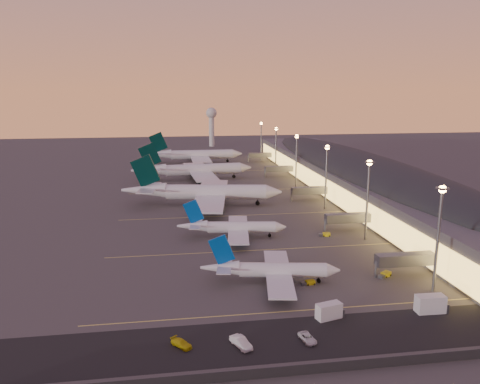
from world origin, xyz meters
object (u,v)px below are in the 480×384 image
airliner_wide_far (194,155)px  service_van_c (308,338)px  radar_tower (212,120)px  catering_truck_a (330,311)px  baggage_tug_c (325,235)px  airliner_wide_near (202,192)px  service_van_a (241,342)px  airliner_narrow_south (270,270)px  airliner_wide_mid (193,170)px  catering_truck_b (432,304)px  airliner_narrow_north (232,227)px  baggage_tug_a (308,283)px  baggage_tug_b (385,275)px  service_van_b (181,343)px

airliner_wide_far → service_van_c: (9.86, -226.93, -4.67)m
radar_tower → catering_truck_a: size_ratio=5.11×
airliner_wide_far → baggage_tug_c: size_ratio=16.59×
airliner_wide_near → service_van_a: airliner_wide_near is taller
airliner_narrow_south → service_van_c: airliner_narrow_south is taller
service_van_a → service_van_c: bearing=-24.7°
airliner_wide_mid → baggage_tug_c: airliner_wide_mid is taller
airliner_narrow_south → catering_truck_a: size_ratio=5.49×
airliner_wide_near → catering_truck_b: (42.43, -103.48, -3.70)m
airliner_narrow_north → baggage_tug_a: (13.75, -40.59, -2.82)m
airliner_wide_near → baggage_tug_b: bearing=-55.0°
service_van_a → service_van_b: 11.20m
baggage_tug_c → catering_truck_a: (-17.31, -54.62, 1.07)m
radar_tower → service_van_c: radar_tower is taller
airliner_wide_mid → service_van_a: bearing=-94.4°
airliner_narrow_south → airliner_wide_far: size_ratio=0.54×
airliner_wide_mid → airliner_wide_far: (3.34, 58.69, 0.03)m
airliner_narrow_south → service_van_b: (-22.85, -26.99, -2.55)m
catering_truck_a → service_van_a: bearing=-172.4°
airliner_narrow_south → baggage_tug_c: (25.82, 34.32, -2.72)m
airliner_wide_far → baggage_tug_c: bearing=-78.5°
catering_truck_a → airliner_wide_near: bearing=86.1°
service_van_a → service_van_b: service_van_a is taller
airliner_narrow_south → airliner_wide_near: (-11.22, 82.57, 2.27)m
airliner_wide_mid → baggage_tug_c: size_ratio=16.55×
airliner_wide_far → radar_tower: 94.29m
airliner_narrow_south → airliner_wide_mid: 140.18m
airliner_narrow_north → catering_truck_b: (35.91, -58.69, -1.50)m
service_van_a → service_van_b: size_ratio=1.17×
baggage_tug_a → baggage_tug_b: baggage_tug_b is taller
catering_truck_b → service_van_b: (-54.06, -6.08, -1.12)m
airliner_narrow_north → baggage_tug_c: airliner_narrow_north is taller
airliner_narrow_north → baggage_tug_c: (30.51, -3.46, -2.79)m
airliner_wide_mid → radar_tower: 152.06m
airliner_narrow_north → radar_tower: size_ratio=1.10×
airliner_wide_mid → baggage_tug_b: bearing=-77.9°
airliner_wide_near → baggage_tug_c: 61.03m
airliner_wide_mid → radar_tower: (23.48, 149.31, 16.57)m
airliner_wide_mid → catering_truck_b: bearing=-79.4°
radar_tower → baggage_tug_c: bearing=-86.8°
airliner_narrow_north → airliner_wide_near: 45.31m
baggage_tug_b → baggage_tug_c: 35.50m
radar_tower → baggage_tug_b: size_ratio=7.84×
baggage_tug_b → baggage_tug_c: baggage_tug_b is taller
baggage_tug_c → service_van_c: size_ratio=0.81×
service_van_c → airliner_wide_mid: bearing=83.5°
service_van_c → airliner_wide_near: bearing=85.3°
airliner_wide_near → service_van_c: size_ratio=13.91×
airliner_narrow_south → airliner_narrow_north: airliner_narrow_north is taller
catering_truck_a → service_van_b: 32.08m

